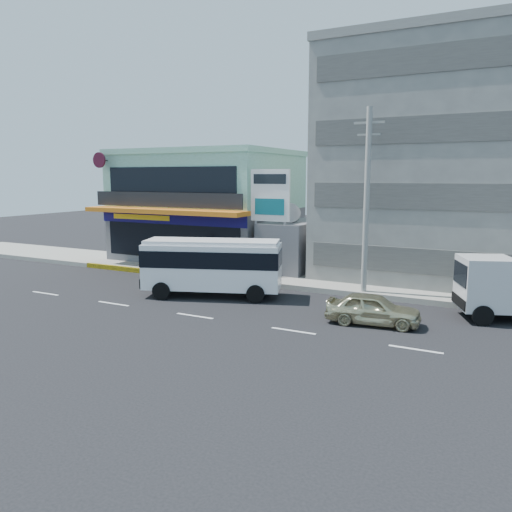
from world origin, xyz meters
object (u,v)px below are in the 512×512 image
(utility_pole_near, at_px, (367,201))
(concrete_building, at_px, (463,168))
(sedan, at_px, (373,309))
(satellite_dish, at_px, (289,221))
(motorcycle_rider, at_px, (177,266))
(minibus, at_px, (212,263))
(billboard, at_px, (270,201))
(shop_building, at_px, (209,209))

(utility_pole_near, bearing_deg, concrete_building, 62.24)
(utility_pole_near, distance_m, sedan, 6.84)
(satellite_dish, distance_m, motorcycle_rider, 7.76)
(concrete_building, bearing_deg, motorcycle_rider, -152.74)
(satellite_dish, relative_size, minibus, 0.19)
(minibus, bearing_deg, sedan, -7.83)
(billboard, bearing_deg, shop_building, 147.68)
(minibus, bearing_deg, shop_building, 123.09)
(shop_building, height_order, concrete_building, concrete_building)
(billboard, bearing_deg, minibus, -98.89)
(shop_building, distance_m, utility_pole_near, 15.50)
(shop_building, height_order, minibus, shop_building)
(billboard, bearing_deg, concrete_building, 28.92)
(billboard, xyz_separation_m, utility_pole_near, (6.50, -1.80, 0.22))
(billboard, height_order, motorcycle_rider, billboard)
(minibus, bearing_deg, utility_pole_near, 26.43)
(sedan, bearing_deg, minibus, 75.33)
(shop_building, bearing_deg, motorcycle_rider, -73.71)
(billboard, relative_size, utility_pole_near, 0.69)
(shop_building, relative_size, concrete_building, 0.77)
(satellite_dish, bearing_deg, sedan, -47.75)
(minibus, relative_size, sedan, 1.89)
(concrete_building, distance_m, sedan, 14.18)
(sedan, bearing_deg, billboard, 43.99)
(shop_building, relative_size, motorcycle_rider, 5.01)
(satellite_dish, bearing_deg, minibus, -100.57)
(sedan, relative_size, motorcycle_rider, 1.66)
(shop_building, relative_size, utility_pole_near, 1.24)
(motorcycle_rider, bearing_deg, satellite_dish, 35.39)
(utility_pole_near, height_order, minibus, utility_pole_near)
(satellite_dish, height_order, utility_pole_near, utility_pole_near)
(concrete_building, distance_m, utility_pole_near, 8.79)
(satellite_dish, relative_size, motorcycle_rider, 0.61)
(minibus, distance_m, motorcycle_rider, 5.58)
(satellite_dish, height_order, billboard, billboard)
(utility_pole_near, bearing_deg, satellite_dish, 149.04)
(shop_building, xyz_separation_m, concrete_building, (18.00, 1.05, 3.00))
(shop_building, relative_size, minibus, 1.60)
(utility_pole_near, xyz_separation_m, minibus, (-7.35, -3.65, -3.31))
(utility_pole_near, bearing_deg, billboard, 164.52)
(concrete_building, bearing_deg, minibus, -135.25)
(concrete_building, bearing_deg, sedan, -100.32)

